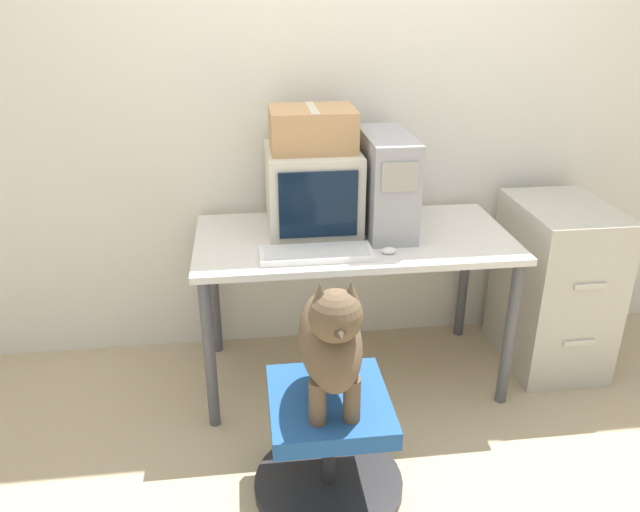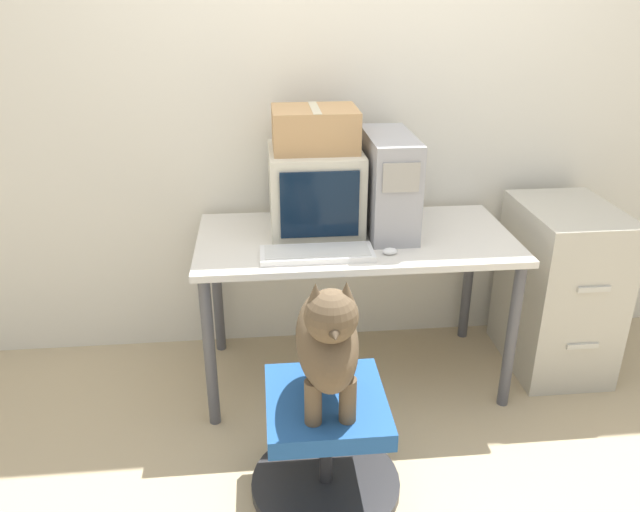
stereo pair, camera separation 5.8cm
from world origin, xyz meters
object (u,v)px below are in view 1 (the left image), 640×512
crt_monitor (313,189)px  office_chair (329,444)px  pc_tower (386,183)px  dog (331,338)px  keyboard (316,253)px  filing_cabinet (554,285)px  cardboard_box (312,129)px

crt_monitor → office_chair: bearing=-92.8°
pc_tower → dog: bearing=-113.4°
keyboard → dog: bearing=-91.9°
keyboard → filing_cabinet: filing_cabinet is taller
office_chair → filing_cabinet: bearing=31.9°
filing_cabinet → keyboard: bearing=-169.2°
keyboard → dog: dog is taller
dog → cardboard_box: bearing=87.4°
cardboard_box → keyboard: bearing=-93.9°
keyboard → office_chair: keyboard is taller
dog → cardboard_box: (0.04, 0.90, 0.50)m
pc_tower → filing_cabinet: (0.86, -0.05, -0.54)m
keyboard → office_chair: (-0.02, -0.53, -0.54)m
office_chair → filing_cabinet: 1.45m
dog → cardboard_box: 1.03m
filing_cabinet → office_chair: bearing=-148.1°
keyboard → filing_cabinet: (1.20, 0.23, -0.34)m
dog → cardboard_box: cardboard_box is taller
filing_cabinet → cardboard_box: 1.42m
dog → cardboard_box: size_ratio=1.42×
office_chair → dog: dog is taller
cardboard_box → dog: bearing=-92.6°
dog → pc_tower: bearing=66.6°
filing_cabinet → cardboard_box: (-1.18, 0.10, 0.78)m
office_chair → dog: (0.00, -0.04, 0.48)m
pc_tower → office_chair: size_ratio=0.84×
crt_monitor → keyboard: crt_monitor is taller
office_chair → dog: bearing=-90.0°
office_chair → filing_cabinet: size_ratio=0.69×
crt_monitor → keyboard: bearing=-94.0°
keyboard → crt_monitor: bearing=86.0°
crt_monitor → keyboard: 0.37m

